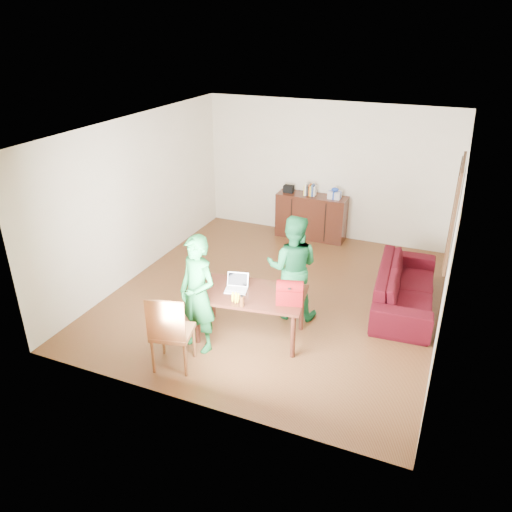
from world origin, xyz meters
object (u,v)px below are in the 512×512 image
at_px(person_far, 292,267).
at_px(bottle, 242,301).
at_px(laptop, 236,288).
at_px(sofa, 406,287).
at_px(chair, 173,345).
at_px(red_bag, 290,294).
at_px(person_near, 198,294).
at_px(table, 250,298).

distance_m(person_far, bottle, 1.17).
distance_m(laptop, sofa, 2.74).
height_order(chair, person_far, person_far).
distance_m(bottle, red_bag, 0.63).
distance_m(person_near, bottle, 0.59).
height_order(table, person_far, person_far).
height_order(laptop, red_bag, red_bag).
bearing_deg(chair, table, 43.70).
bearing_deg(red_bag, laptop, 163.38).
height_order(table, red_bag, red_bag).
bearing_deg(red_bag, person_near, -173.26).
distance_m(table, bottle, 0.41).
height_order(chair, red_bag, chair).
xyz_separation_m(person_near, person_far, (0.87, 1.26, -0.02)).
bearing_deg(person_near, sofa, 61.39).
xyz_separation_m(chair, sofa, (2.51, 2.72, 0.00)).
bearing_deg(red_bag, sofa, 38.38).
distance_m(person_near, person_far, 1.53).
xyz_separation_m(chair, laptop, (0.44, 0.97, 0.43)).
relative_size(bottle, red_bag, 0.47).
xyz_separation_m(bottle, sofa, (1.83, 2.09, -0.46)).
relative_size(person_near, sofa, 0.75).
relative_size(table, laptop, 4.76).
relative_size(person_far, bottle, 9.80).
xyz_separation_m(laptop, sofa, (2.07, 1.75, -0.42)).
xyz_separation_m(chair, person_far, (0.98, 1.76, 0.49)).
distance_m(table, sofa, 2.56).
relative_size(table, chair, 1.49).
height_order(person_near, bottle, person_near).
bearing_deg(person_near, chair, -83.68).
relative_size(person_near, bottle, 10.01).
relative_size(person_far, laptop, 4.75).
bearing_deg(sofa, person_far, 117.78).
bearing_deg(table, laptop, -179.85).
distance_m(table, chair, 1.22).
height_order(bottle, sofa, bottle).
height_order(bottle, red_bag, red_bag).
height_order(person_far, sofa, person_far).
bearing_deg(person_far, red_bag, 95.02).
relative_size(person_far, red_bag, 4.65).
bearing_deg(bottle, chair, -137.48).
bearing_deg(bottle, laptop, 125.35).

